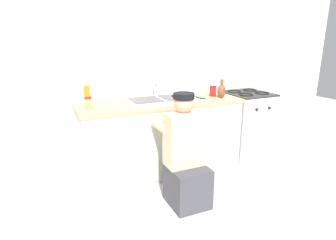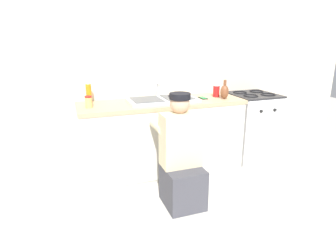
{
  "view_description": "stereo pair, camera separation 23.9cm",
  "coord_description": "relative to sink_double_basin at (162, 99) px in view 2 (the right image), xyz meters",
  "views": [
    {
      "loc": [
        -1.24,
        -2.67,
        1.58
      ],
      "look_at": [
        0.0,
        0.1,
        0.71
      ],
      "focal_mm": 30.0,
      "sensor_mm": 36.0,
      "label": 1
    },
    {
      "loc": [
        -1.02,
        -2.76,
        1.58
      ],
      "look_at": [
        0.0,
        0.1,
        0.71
      ],
      "focal_mm": 30.0,
      "sensor_mm": 36.0,
      "label": 2
    }
  ],
  "objects": [
    {
      "name": "soda_cup_red",
      "position": [
        0.72,
        0.01,
        0.06
      ],
      "size": [
        0.08,
        0.08,
        0.15
      ],
      "color": "red",
      "rests_on": "countertop"
    },
    {
      "name": "countertop",
      "position": [
        0.0,
        -0.0,
        -0.04
      ],
      "size": [
        1.94,
        0.62,
        0.04
      ],
      "primitive_type": "cube",
      "color": "tan",
      "rests_on": "counter_cabinet"
    },
    {
      "name": "sink_double_basin",
      "position": [
        0.0,
        0.0,
        0.0
      ],
      "size": [
        0.8,
        0.44,
        0.19
      ],
      "color": "silver",
      "rests_on": "countertop"
    },
    {
      "name": "stove_range",
      "position": [
        1.27,
        -0.0,
        -0.46
      ],
      "size": [
        0.59,
        0.62,
        0.9
      ],
      "color": "white",
      "rests_on": "ground_plane"
    },
    {
      "name": "plumber_person",
      "position": [
        -0.06,
        -0.75,
        -0.44
      ],
      "size": [
        0.42,
        0.61,
        1.1
      ],
      "color": "#3F3F47",
      "rests_on": "ground_plane"
    },
    {
      "name": "cell_phone",
      "position": [
        0.52,
        -0.02,
        -0.01
      ],
      "size": [
        0.07,
        0.14,
        0.01
      ],
      "color": "black",
      "rests_on": "countertop"
    },
    {
      "name": "ground_plane",
      "position": [
        0.0,
        -0.3,
        -0.9
      ],
      "size": [
        12.0,
        12.0,
        0.0
      ],
      "primitive_type": "plane",
      "color": "beige"
    },
    {
      "name": "soap_bottle_orange",
      "position": [
        -0.81,
        0.15,
        0.09
      ],
      "size": [
        0.06,
        0.06,
        0.25
      ],
      "color": "orange",
      "rests_on": "countertop"
    },
    {
      "name": "condiment_jar",
      "position": [
        -0.84,
        -0.06,
        0.05
      ],
      "size": [
        0.07,
        0.07,
        0.13
      ],
      "color": "#DBB760",
      "rests_on": "countertop"
    },
    {
      "name": "back_wall",
      "position": [
        0.0,
        0.35,
        0.35
      ],
      "size": [
        6.0,
        0.1,
        2.5
      ],
      "primitive_type": "cube",
      "color": "beige",
      "rests_on": "ground_plane"
    },
    {
      "name": "vase_decorative",
      "position": [
        0.75,
        -0.13,
        0.07
      ],
      "size": [
        0.1,
        0.1,
        0.23
      ],
      "color": "brown",
      "rests_on": "countertop"
    },
    {
      "name": "counter_cabinet",
      "position": [
        0.0,
        -0.01,
        -0.48
      ],
      "size": [
        1.9,
        0.62,
        0.84
      ],
      "color": "silver",
      "rests_on": "ground_plane"
    }
  ]
}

